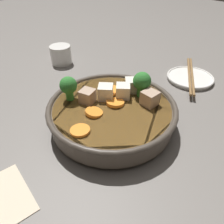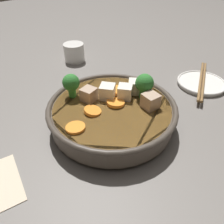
{
  "view_description": "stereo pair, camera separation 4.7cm",
  "coord_description": "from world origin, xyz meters",
  "px_view_note": "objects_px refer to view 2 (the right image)",
  "views": [
    {
      "loc": [
        0.25,
        -0.28,
        0.32
      ],
      "look_at": [
        0.0,
        0.0,
        0.03
      ],
      "focal_mm": 35.0,
      "sensor_mm": 36.0,
      "label": 1
    },
    {
      "loc": [
        0.28,
        -0.25,
        0.32
      ],
      "look_at": [
        0.0,
        0.0,
        0.03
      ],
      "focal_mm": 35.0,
      "sensor_mm": 36.0,
      "label": 2
    }
  ],
  "objects_px": {
    "stirfry_bowl": "(112,111)",
    "chopsticks_pair": "(202,80)",
    "side_saucer": "(201,83)",
    "tea_cup": "(74,52)"
  },
  "relations": [
    {
      "from": "stirfry_bowl",
      "to": "side_saucer",
      "type": "bearing_deg",
      "value": 82.66
    },
    {
      "from": "tea_cup",
      "to": "side_saucer",
      "type": "bearing_deg",
      "value": 25.78
    },
    {
      "from": "chopsticks_pair",
      "to": "stirfry_bowl",
      "type": "bearing_deg",
      "value": -97.34
    },
    {
      "from": "stirfry_bowl",
      "to": "side_saucer",
      "type": "relative_size",
      "value": 2.03
    },
    {
      "from": "side_saucer",
      "to": "tea_cup",
      "type": "bearing_deg",
      "value": -154.22
    },
    {
      "from": "stirfry_bowl",
      "to": "chopsticks_pair",
      "type": "height_order",
      "value": "stirfry_bowl"
    },
    {
      "from": "side_saucer",
      "to": "tea_cup",
      "type": "relative_size",
      "value": 1.99
    },
    {
      "from": "stirfry_bowl",
      "to": "tea_cup",
      "type": "relative_size",
      "value": 4.05
    },
    {
      "from": "tea_cup",
      "to": "chopsticks_pair",
      "type": "distance_m",
      "value": 0.42
    },
    {
      "from": "stirfry_bowl",
      "to": "chopsticks_pair",
      "type": "relative_size",
      "value": 1.32
    }
  ]
}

